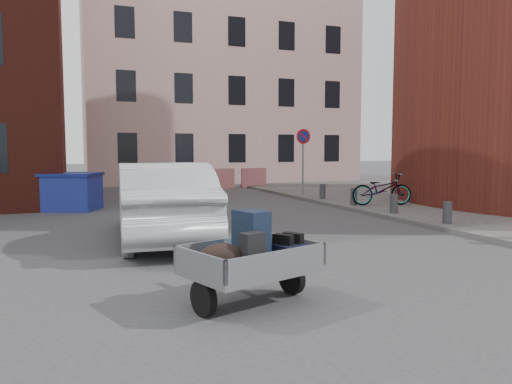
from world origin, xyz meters
name	(u,v)px	position (x,y,z in m)	size (l,w,h in m)	color
ground	(232,256)	(0.00, 0.00, 0.00)	(120.00, 120.00, 0.00)	#38383A
sidewalk	(485,207)	(10.00, 4.00, 0.06)	(9.00, 24.00, 0.12)	#474442
building_pink	(217,68)	(6.00, 22.00, 7.00)	(16.00, 8.00, 14.00)	#C29D95
no_parking_sign	(303,148)	(6.00, 9.48, 2.01)	(0.60, 0.09, 2.65)	gray
bollards	(394,203)	(6.00, 3.40, 0.40)	(0.22, 9.02, 0.55)	#3A3A3D
barriers	(222,179)	(4.20, 15.00, 0.50)	(4.70, 0.18, 1.00)	red
trailer	(250,258)	(-0.67, -2.85, 0.61)	(1.87, 1.98, 1.20)	black
dumpster	(53,191)	(-3.34, 8.60, 0.61)	(3.23, 2.48, 1.21)	navy
silver_car	(162,202)	(-0.94, 2.03, 0.84)	(1.79, 5.12, 1.69)	#A8ABB0
bicycle	(382,189)	(6.84, 5.24, 0.65)	(0.70, 2.00, 1.05)	black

